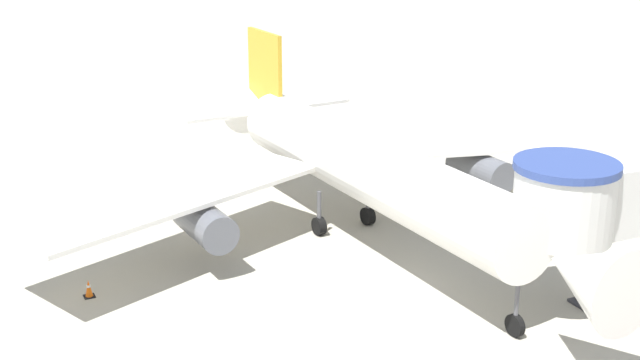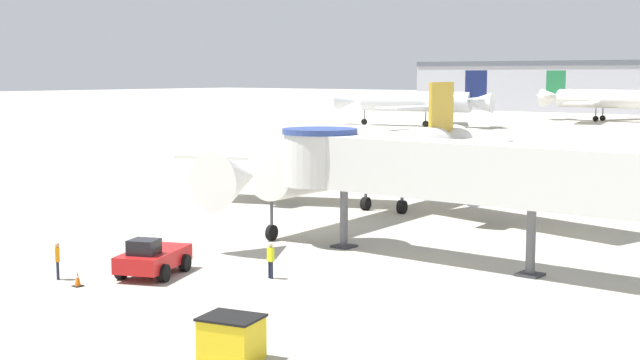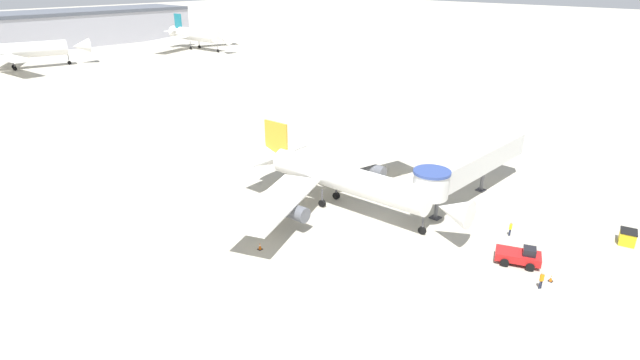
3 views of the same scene
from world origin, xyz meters
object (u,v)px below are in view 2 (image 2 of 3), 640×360
main_airplane (371,160)px  ground_crew_marshaller (271,258)px  jet_bridge (446,169)px  traffic_cone_apron_front (78,279)px  service_container_yellow (231,338)px  background_jet_navy_tail (419,102)px  background_jet_green_tail (610,99)px  ground_crew_wing_walker (57,258)px  traffic_cone_port_wing (222,194)px  pushback_tug_red (152,258)px

main_airplane → ground_crew_marshaller: size_ratio=20.24×
jet_bridge → traffic_cone_apron_front: size_ratio=34.26×
service_container_yellow → background_jet_navy_tail: (-65.57, 115.58, 3.63)m
main_airplane → background_jet_navy_tail: (-51.70, 88.11, 0.68)m
traffic_cone_apron_front → background_jet_green_tail: size_ratio=0.02×
ground_crew_marshaller → background_jet_green_tail: 147.74m
ground_crew_marshaller → ground_crew_wing_walker: bearing=-134.0°
traffic_cone_port_wing → traffic_cone_apron_front: bearing=-58.3°
main_airplane → service_container_yellow: 30.92m
main_airplane → ground_crew_wing_walker: (-0.39, -24.08, -2.71)m
service_container_yellow → ground_crew_marshaller: ground_crew_marshaller is taller
traffic_cone_apron_front → background_jet_navy_tail: 124.44m
service_container_yellow → background_jet_navy_tail: size_ratio=0.07×
traffic_cone_apron_front → traffic_cone_port_wing: traffic_cone_port_wing is taller
traffic_cone_port_wing → background_jet_navy_tail: size_ratio=0.02×
ground_crew_wing_walker → ground_crew_marshaller: bearing=-109.4°
traffic_cone_apron_front → background_jet_green_tail: background_jet_green_tail is taller
service_container_yellow → ground_crew_wing_walker: (-14.26, 3.39, 0.25)m
pushback_tug_red → service_container_yellow: 13.23m
main_airplane → jet_bridge: size_ratio=1.45×
traffic_cone_apron_front → background_jet_navy_tail: bearing=115.3°
traffic_cone_port_wing → ground_crew_marshaller: bearing=-40.5°
traffic_cone_apron_front → ground_crew_marshaller: (5.64, 6.43, 0.63)m
main_airplane → ground_crew_marshaller: bearing=-73.2°
service_container_yellow → background_jet_green_tail: (-44.62, 152.34, 3.67)m
ground_crew_marshaller → background_jet_navy_tail: 121.27m
main_airplane → pushback_tug_red: 21.21m
traffic_cone_apron_front → ground_crew_marshaller: 8.57m
main_airplane → traffic_cone_port_wing: 13.62m
pushback_tug_red → traffic_cone_port_wing: pushback_tug_red is taller
pushback_tug_red → background_jet_navy_tail: background_jet_navy_tail is taller
jet_bridge → service_container_yellow: bearing=-81.8°
ground_crew_marshaller → jet_bridge: bearing=67.0°
ground_crew_wing_walker → main_airplane: bearing=-59.9°
jet_bridge → ground_crew_wing_walker: bearing=-129.6°
jet_bridge → service_container_yellow: size_ratio=10.31×
pushback_tug_red → service_container_yellow: bearing=-52.8°
main_airplane → pushback_tug_red: main_airplane is taller
traffic_cone_apron_front → traffic_cone_port_wing: bearing=121.7°
jet_bridge → traffic_cone_apron_front: (-10.10, -14.35, -4.35)m
traffic_cone_port_wing → ground_crew_wing_walker: 26.73m
pushback_tug_red → traffic_cone_port_wing: bearing=104.7°
jet_bridge → background_jet_navy_tail: background_jet_navy_tail is taller
traffic_cone_apron_front → jet_bridge: bearing=54.9°
pushback_tug_red → ground_crew_wing_walker: pushback_tug_red is taller
service_container_yellow → background_jet_navy_tail: background_jet_navy_tail is taller
main_airplane → service_container_yellow: size_ratio=14.95×
ground_crew_marshaller → traffic_cone_port_wing: bearing=145.9°
pushback_tug_red → background_jet_navy_tail: size_ratio=0.15×
jet_bridge → ground_crew_marshaller: 9.82m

